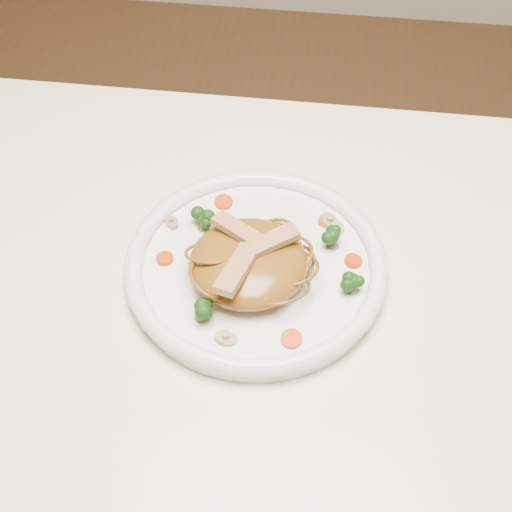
# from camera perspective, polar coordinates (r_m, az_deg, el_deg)

# --- Properties ---
(table) EXTENTS (1.20, 0.80, 0.75)m
(table) POSITION_cam_1_polar(r_m,az_deg,el_deg) (0.78, 2.09, -10.70)
(table) COLOR white
(table) RESTS_ON ground
(plate) EXTENTS (0.38, 0.38, 0.02)m
(plate) POSITION_cam_1_polar(r_m,az_deg,el_deg) (0.74, 0.00, -1.11)
(plate) COLOR white
(plate) RESTS_ON table
(noodle_mound) EXTENTS (0.16, 0.16, 0.04)m
(noodle_mound) POSITION_cam_1_polar(r_m,az_deg,el_deg) (0.71, -0.66, -0.54)
(noodle_mound) COLOR brown
(noodle_mound) RESTS_ON plate
(chicken_a) EXTENTS (0.06, 0.05, 0.01)m
(chicken_a) POSITION_cam_1_polar(r_m,az_deg,el_deg) (0.70, 1.30, 1.28)
(chicken_a) COLOR tan
(chicken_a) RESTS_ON noodle_mound
(chicken_b) EXTENTS (0.06, 0.05, 0.01)m
(chicken_b) POSITION_cam_1_polar(r_m,az_deg,el_deg) (0.71, -1.66, 2.29)
(chicken_b) COLOR tan
(chicken_b) RESTS_ON noodle_mound
(chicken_c) EXTENTS (0.04, 0.07, 0.01)m
(chicken_c) POSITION_cam_1_polar(r_m,az_deg,el_deg) (0.67, -1.67, -1.16)
(chicken_c) COLOR tan
(chicken_c) RESTS_ON noodle_mound
(broccoli_0) EXTENTS (0.04, 0.04, 0.03)m
(broccoli_0) POSITION_cam_1_polar(r_m,az_deg,el_deg) (0.75, 6.65, 1.74)
(broccoli_0) COLOR #163F0D
(broccoli_0) RESTS_ON plate
(broccoli_1) EXTENTS (0.03, 0.03, 0.03)m
(broccoli_1) POSITION_cam_1_polar(r_m,az_deg,el_deg) (0.77, -4.59, 3.13)
(broccoli_1) COLOR #163F0D
(broccoli_1) RESTS_ON plate
(broccoli_2) EXTENTS (0.03, 0.03, 0.03)m
(broccoli_2) POSITION_cam_1_polar(r_m,az_deg,el_deg) (0.68, -4.79, -4.49)
(broccoli_2) COLOR #163F0D
(broccoli_2) RESTS_ON plate
(broccoli_3) EXTENTS (0.03, 0.03, 0.03)m
(broccoli_3) POSITION_cam_1_polar(r_m,az_deg,el_deg) (0.71, 8.35, -2.22)
(broccoli_3) COLOR #163F0D
(broccoli_3) RESTS_ON plate
(carrot_0) EXTENTS (0.02, 0.02, 0.00)m
(carrot_0) POSITION_cam_1_polar(r_m,az_deg,el_deg) (0.78, 5.99, 2.99)
(carrot_0) COLOR #B73106
(carrot_0) RESTS_ON plate
(carrot_1) EXTENTS (0.02, 0.02, 0.00)m
(carrot_1) POSITION_cam_1_polar(r_m,az_deg,el_deg) (0.75, -7.78, -0.20)
(carrot_1) COLOR #B73106
(carrot_1) RESTS_ON plate
(carrot_2) EXTENTS (0.02, 0.02, 0.00)m
(carrot_2) POSITION_cam_1_polar(r_m,az_deg,el_deg) (0.74, 8.30, -0.39)
(carrot_2) COLOR #B73106
(carrot_2) RESTS_ON plate
(carrot_3) EXTENTS (0.02, 0.02, 0.00)m
(carrot_3) POSITION_cam_1_polar(r_m,az_deg,el_deg) (0.80, -2.77, 4.60)
(carrot_3) COLOR #B73106
(carrot_3) RESTS_ON plate
(carrot_4) EXTENTS (0.03, 0.03, 0.00)m
(carrot_4) POSITION_cam_1_polar(r_m,az_deg,el_deg) (0.68, 3.04, -7.07)
(carrot_4) COLOR #B73106
(carrot_4) RESTS_ON plate
(mushroom_0) EXTENTS (0.03, 0.03, 0.01)m
(mushroom_0) POSITION_cam_1_polar(r_m,az_deg,el_deg) (0.67, -2.58, -7.02)
(mushroom_0) COLOR tan
(mushroom_0) RESTS_ON plate
(mushroom_1) EXTENTS (0.03, 0.03, 0.01)m
(mushroom_1) POSITION_cam_1_polar(r_m,az_deg,el_deg) (0.77, 6.86, 2.20)
(mushroom_1) COLOR tan
(mushroom_1) RESTS_ON plate
(mushroom_2) EXTENTS (0.03, 0.03, 0.01)m
(mushroom_2) POSITION_cam_1_polar(r_m,az_deg,el_deg) (0.78, -7.19, 2.86)
(mushroom_2) COLOR tan
(mushroom_2) RESTS_ON plate
(mushroom_3) EXTENTS (0.04, 0.04, 0.01)m
(mushroom_3) POSITION_cam_1_polar(r_m,az_deg,el_deg) (0.78, 6.30, 2.93)
(mushroom_3) COLOR tan
(mushroom_3) RESTS_ON plate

